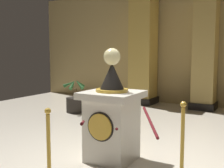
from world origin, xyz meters
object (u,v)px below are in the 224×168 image
(pedestal_clock, at_px, (112,118))
(stanchion_near, at_px, (49,159))
(potted_palm_left, at_px, (75,102))
(stanchion_far, at_px, (182,153))

(pedestal_clock, xyz_separation_m, stanchion_near, (-0.27, -1.11, -0.33))
(stanchion_near, relative_size, potted_palm_left, 1.05)
(stanchion_far, bearing_deg, stanchion_near, -145.94)
(pedestal_clock, bearing_deg, stanchion_far, -8.11)
(stanchion_near, bearing_deg, stanchion_far, 34.06)
(pedestal_clock, distance_m, stanchion_near, 1.19)
(stanchion_far, bearing_deg, pedestal_clock, 171.89)
(stanchion_near, height_order, potted_palm_left, stanchion_near)
(stanchion_far, relative_size, potted_palm_left, 1.11)
(stanchion_near, bearing_deg, pedestal_clock, 76.43)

